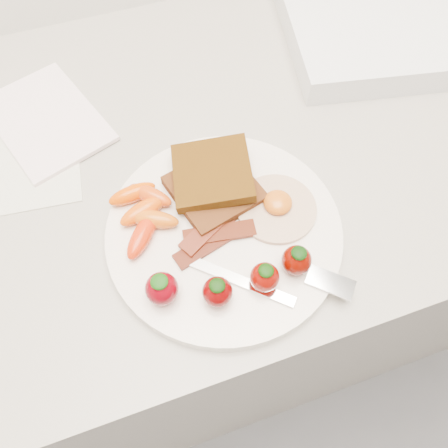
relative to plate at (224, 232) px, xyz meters
name	(u,v)px	position (x,y,z in m)	size (l,w,h in m)	color
counter	(209,271)	(0.02, 0.15, -0.46)	(2.00, 0.60, 0.90)	gray
plate	(224,232)	(0.00, 0.00, 0.00)	(0.27, 0.27, 0.02)	white
toast_lower	(214,189)	(0.00, 0.05, 0.02)	(0.09, 0.09, 0.01)	black
toast_upper	(212,173)	(0.01, 0.06, 0.03)	(0.09, 0.09, 0.01)	black
fried_egg	(277,207)	(0.07, 0.00, 0.01)	(0.12, 0.12, 0.02)	beige
bacon_strips	(212,235)	(-0.02, -0.01, 0.01)	(0.10, 0.07, 0.01)	#3A0C07
baby_carrots	(144,211)	(-0.08, 0.05, 0.02)	(0.08, 0.11, 0.02)	#DF5007
strawberries	(231,279)	(-0.02, -0.07, 0.03)	(0.17, 0.05, 0.04)	#68000A
fork	(282,282)	(0.04, -0.08, 0.01)	(0.16, 0.10, 0.00)	white
paper_sheet	(18,147)	(-0.21, 0.21, -0.01)	(0.16, 0.21, 0.00)	beige
notepad	(46,120)	(-0.17, 0.24, 0.00)	(0.12, 0.18, 0.01)	white
appliance	(396,21)	(0.37, 0.25, 0.01)	(0.34, 0.27, 0.04)	white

